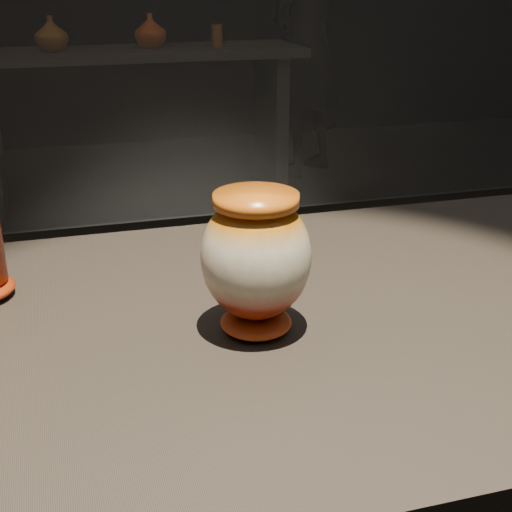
# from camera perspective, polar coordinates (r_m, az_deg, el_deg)

# --- Properties ---
(display_plinth) EXTENTS (2.00, 0.80, 0.90)m
(display_plinth) POSITION_cam_1_polar(r_m,az_deg,el_deg) (1.17, 6.16, -15.94)
(display_plinth) COLOR black
(display_plinth) RESTS_ON ground
(main_vase) EXTENTS (0.18, 0.18, 0.19)m
(main_vase) POSITION_cam_1_polar(r_m,az_deg,el_deg) (0.91, 0.00, -0.20)
(main_vase) COLOR maroon
(main_vase) RESTS_ON display_plinth
(back_shelf) EXTENTS (2.00, 0.60, 0.90)m
(back_shelf) POSITION_cam_1_polar(r_m,az_deg,el_deg) (4.43, -9.61, 12.64)
(back_shelf) COLOR black
(back_shelf) RESTS_ON ground
(back_vase_left) EXTENTS (0.23, 0.23, 0.19)m
(back_vase_left) POSITION_cam_1_polar(r_m,az_deg,el_deg) (4.31, -16.07, 16.70)
(back_vase_left) COLOR #9E5D17
(back_vase_left) RESTS_ON back_shelf
(back_vase_mid) EXTENTS (0.23, 0.23, 0.19)m
(back_vase_mid) POSITION_cam_1_polar(r_m,az_deg,el_deg) (4.43, -8.46, 17.40)
(back_vase_mid) COLOR maroon
(back_vase_mid) RESTS_ON back_shelf
(back_vase_right) EXTENTS (0.07, 0.07, 0.13)m
(back_vase_right) POSITION_cam_1_polar(r_m,az_deg,el_deg) (4.42, -3.15, 17.17)
(back_vase_right) COLOR #9E5D17
(back_vase_right) RESTS_ON back_shelf
(visitor) EXTENTS (0.76, 0.73, 1.75)m
(visitor) POSITION_cam_1_polar(r_m,az_deg,el_deg) (4.93, 4.09, 16.64)
(visitor) COLOR black
(visitor) RESTS_ON ground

